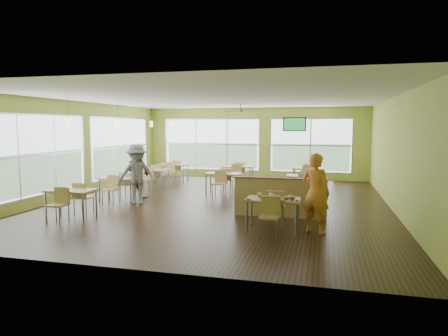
{
  "coord_description": "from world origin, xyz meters",
  "views": [
    {
      "loc": [
        3.1,
        -11.85,
        2.37
      ],
      "look_at": [
        0.42,
        -1.26,
        1.22
      ],
      "focal_mm": 32.0,
      "sensor_mm": 36.0,
      "label": 1
    }
  ],
  "objects_px": {
    "main_table": "(273,204)",
    "half_wall_divider": "(280,197)",
    "man_plaid": "(315,193)",
    "food_basket": "(289,198)"
  },
  "relations": [
    {
      "from": "half_wall_divider",
      "to": "man_plaid",
      "type": "distance_m",
      "value": 1.65
    },
    {
      "from": "main_table",
      "to": "food_basket",
      "type": "bearing_deg",
      "value": -2.25
    },
    {
      "from": "half_wall_divider",
      "to": "man_plaid",
      "type": "height_order",
      "value": "man_plaid"
    },
    {
      "from": "main_table",
      "to": "food_basket",
      "type": "height_order",
      "value": "main_table"
    },
    {
      "from": "main_table",
      "to": "half_wall_divider",
      "type": "distance_m",
      "value": 1.45
    },
    {
      "from": "main_table",
      "to": "half_wall_divider",
      "type": "height_order",
      "value": "half_wall_divider"
    },
    {
      "from": "main_table",
      "to": "food_basket",
      "type": "xyz_separation_m",
      "value": [
        0.36,
        -0.01,
        0.15
      ]
    },
    {
      "from": "man_plaid",
      "to": "food_basket",
      "type": "distance_m",
      "value": 0.6
    },
    {
      "from": "half_wall_divider",
      "to": "food_basket",
      "type": "height_order",
      "value": "half_wall_divider"
    },
    {
      "from": "main_table",
      "to": "half_wall_divider",
      "type": "xyz_separation_m",
      "value": [
        0.0,
        1.45,
        -0.11
      ]
    }
  ]
}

